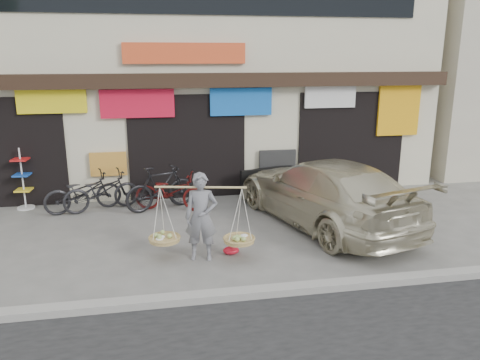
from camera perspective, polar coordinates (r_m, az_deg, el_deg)
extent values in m
plane|color=slate|center=(9.26, -4.61, -8.33)|extent=(70.00, 70.00, 0.00)
cube|color=gray|center=(7.44, -3.00, -13.93)|extent=(70.00, 0.25, 0.12)
cube|color=beige|center=(14.99, -7.53, 14.27)|extent=(14.00, 6.00, 7.00)
cube|color=black|center=(11.86, -6.62, 11.96)|extent=(14.00, 0.35, 0.35)
cube|color=black|center=(12.97, -26.79, 3.13)|extent=(3.00, 0.60, 2.70)
cube|color=black|center=(12.46, -6.52, 4.23)|extent=(3.00, 0.60, 2.70)
cube|color=black|center=(13.51, 12.95, 4.78)|extent=(3.00, 0.60, 2.70)
cube|color=yellow|center=(12.17, -21.97, 8.95)|extent=(1.60, 0.08, 0.60)
cube|color=red|center=(11.95, -12.39, 9.10)|extent=(1.80, 0.08, 0.70)
cube|color=blue|center=(12.14, 0.13, 9.53)|extent=(1.60, 0.08, 0.70)
cube|color=silver|center=(12.79, 10.93, 9.99)|extent=(1.40, 0.08, 0.60)
cube|color=#F0A310|center=(13.67, 18.77, 8.09)|extent=(1.20, 0.08, 1.40)
cube|color=gold|center=(12.24, -15.74, 1.89)|extent=(0.90, 0.08, 0.60)
cube|color=#282828|center=(12.61, 4.60, 2.32)|extent=(1.00, 0.08, 0.60)
cube|color=#E54D23|center=(11.91, -6.75, 15.10)|extent=(3.00, 0.08, 0.50)
imported|color=slate|center=(8.52, -4.75, -4.50)|extent=(0.67, 0.51, 1.64)
cylinder|color=tan|center=(8.36, -4.83, -0.89)|extent=(1.62, 0.38, 0.04)
cylinder|color=tan|center=(8.78, -9.17, -7.12)|extent=(0.56, 0.56, 0.07)
ellipsoid|color=#A5BF66|center=(8.76, -9.19, -6.76)|extent=(0.39, 0.39, 0.10)
cylinder|color=tan|center=(8.63, -0.12, -7.31)|extent=(0.56, 0.56, 0.07)
ellipsoid|color=#A5BF66|center=(8.61, -0.12, -6.94)|extent=(0.39, 0.39, 0.10)
imported|color=black|center=(11.83, -18.60, -1.39)|extent=(1.93, 1.22, 0.96)
imported|color=black|center=(11.49, -9.64, -0.94)|extent=(1.86, 1.18, 1.09)
imported|color=#500F0D|center=(11.41, -8.40, -1.40)|extent=(1.89, 1.11, 0.94)
imported|color=black|center=(11.77, -16.55, -1.30)|extent=(1.93, 1.22, 0.96)
imported|color=beige|center=(10.50, 10.19, -1.44)|extent=(3.39, 5.39, 1.46)
cube|color=black|center=(12.46, 3.58, 0.52)|extent=(1.66, 0.58, 0.45)
cube|color=silver|center=(12.53, 3.43, 0.14)|extent=(0.44, 0.15, 0.12)
cylinder|color=silver|center=(12.69, -24.63, -3.08)|extent=(0.42, 0.42, 0.04)
cylinder|color=silver|center=(12.50, -24.99, 0.16)|extent=(0.04, 0.04, 1.52)
cube|color=yellow|center=(12.57, -24.85, -1.10)|extent=(0.39, 0.39, 0.04)
cube|color=#194CB2|center=(12.48, -25.04, 0.58)|extent=(0.39, 0.39, 0.04)
cube|color=red|center=(12.40, -25.23, 2.28)|extent=(0.39, 0.39, 0.04)
ellipsoid|color=red|center=(8.97, -1.10, -8.57)|extent=(0.31, 0.25, 0.14)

